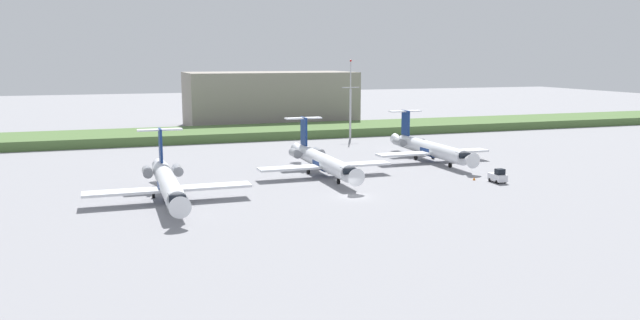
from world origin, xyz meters
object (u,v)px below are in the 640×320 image
at_px(regional_jet_second, 322,161).
at_px(antenna_mast, 350,106).
at_px(regional_jet_third, 429,148).
at_px(regional_jet_nearest, 168,182).
at_px(baggage_tug, 498,176).
at_px(safety_cone_mid_marker, 489,177).
at_px(safety_cone_front_marker, 474,179).

xyz_separation_m(regional_jet_second, antenna_mast, (22.23, 43.57, 5.55)).
height_order(regional_jet_third, antenna_mast, antenna_mast).
bearing_deg(regional_jet_nearest, baggage_tug, -4.82).
height_order(baggage_tug, safety_cone_mid_marker, baggage_tug).
height_order(regional_jet_second, safety_cone_front_marker, regional_jet_second).
distance_m(regional_jet_second, safety_cone_front_marker, 25.39).
relative_size(regional_jet_nearest, baggage_tug, 9.69).
relative_size(regional_jet_nearest, safety_cone_front_marker, 56.36).
bearing_deg(antenna_mast, regional_jet_second, -117.03).
height_order(regional_jet_second, antenna_mast, antenna_mast).
bearing_deg(regional_jet_third, regional_jet_second, -162.75).
bearing_deg(regional_jet_second, safety_cone_mid_marker, -25.25).
height_order(regional_jet_nearest, safety_cone_mid_marker, regional_jet_nearest).
relative_size(regional_jet_third, baggage_tug, 9.69).
relative_size(regional_jet_second, antenna_mast, 1.60).
xyz_separation_m(regional_jet_second, safety_cone_mid_marker, (25.24, -11.90, -2.26)).
distance_m(regional_jet_second, antenna_mast, 49.22).
bearing_deg(safety_cone_front_marker, regional_jet_third, 83.06).
height_order(regional_jet_nearest, safety_cone_front_marker, regional_jet_nearest).
bearing_deg(baggage_tug, antenna_mast, 92.45).
bearing_deg(regional_jet_third, antenna_mast, 93.75).
bearing_deg(regional_jet_second, safety_cone_front_marker, -28.78).
bearing_deg(regional_jet_second, regional_jet_third, 17.25).
xyz_separation_m(regional_jet_third, safety_cone_mid_marker, (0.66, -19.54, -2.26)).
bearing_deg(baggage_tug, regional_jet_third, 90.40).
distance_m(regional_jet_third, safety_cone_front_marker, 20.08).
bearing_deg(antenna_mast, safety_cone_mid_marker, -86.89).
height_order(regional_jet_nearest, regional_jet_third, same).
relative_size(regional_jet_second, regional_jet_third, 1.00).
xyz_separation_m(safety_cone_front_marker, safety_cone_mid_marker, (3.07, 0.27, 0.00)).
bearing_deg(regional_jet_nearest, antenna_mast, 48.00).
xyz_separation_m(regional_jet_second, regional_jet_third, (24.58, 7.63, 0.00)).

